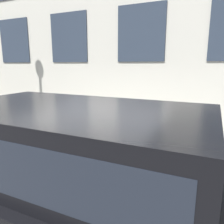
{
  "coord_description": "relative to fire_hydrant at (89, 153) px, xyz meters",
  "views": [
    {
      "loc": [
        -3.43,
        -1.97,
        2.42
      ],
      "look_at": [
        0.71,
        -0.04,
        1.44
      ],
      "focal_mm": 35.0,
      "sensor_mm": 36.0,
      "label": 1
    }
  ],
  "objects": [
    {
      "name": "parked_truck_black_near",
      "position": [
        -1.9,
        -0.87,
        0.62
      ],
      "size": [
        1.93,
        4.91,
        1.97
      ],
      "color": "black",
      "rests_on": "ground_plane"
    },
    {
      "name": "fire_hydrant",
      "position": [
        0.0,
        0.0,
        0.0
      ],
      "size": [
        0.28,
        0.4,
        0.75
      ],
      "color": "red",
      "rests_on": "sidewalk"
    },
    {
      "name": "ground_plane",
      "position": [
        -0.46,
        -0.41,
        -0.51
      ],
      "size": [
        80.0,
        80.0,
        0.0
      ],
      "primitive_type": "plane",
      "color": "#514F4C"
    },
    {
      "name": "sidewalk",
      "position": [
        0.9,
        -0.41,
        -0.45
      ],
      "size": [
        2.73,
        60.0,
        0.13
      ],
      "color": "#9E9B93",
      "rests_on": "ground_plane"
    },
    {
      "name": "person",
      "position": [
        0.5,
        -0.9,
        0.47
      ],
      "size": [
        0.34,
        0.23,
        1.41
      ],
      "rotation": [
        0.0,
        0.0,
        -1.22
      ],
      "color": "#726651",
      "rests_on": "sidewalk"
    }
  ]
}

